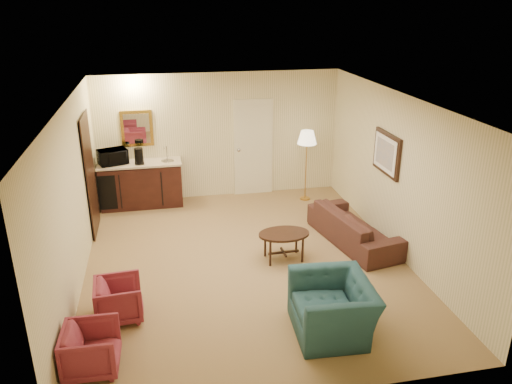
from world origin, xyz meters
TOP-DOWN VIEW (x-y plane):
  - ground at (0.00, 0.00)m, footprint 6.00×6.00m
  - room_walls at (-0.10, 0.77)m, footprint 5.02×6.01m
  - wetbar_cabinet at (-1.65, 2.72)m, footprint 1.64×0.58m
  - sofa at (1.95, 0.32)m, footprint 0.94×2.04m
  - teal_armchair at (0.75, -1.97)m, footprint 0.76×1.11m
  - rose_chair_near at (-1.90, -1.15)m, footprint 0.59×0.63m
  - rose_chair_far at (-2.15, -2.12)m, footprint 0.58×0.62m
  - coffee_table at (0.61, -0.04)m, footprint 0.84×0.58m
  - floor_lamp at (1.70, 2.40)m, footprint 0.46×0.46m
  - waste_bin at (-1.00, 2.65)m, footprint 0.30×0.30m
  - microwave at (-2.15, 2.72)m, footprint 0.60×0.46m
  - coffee_maker at (-1.64, 2.62)m, footprint 0.18×0.18m

SIDE VIEW (x-z plane):
  - ground at x=0.00m, z-range 0.00..0.00m
  - waste_bin at x=-1.00m, z-range 0.00..0.30m
  - coffee_table at x=0.61m, z-range 0.00..0.47m
  - rose_chair_near at x=-1.90m, z-range 0.00..0.61m
  - rose_chair_far at x=-2.15m, z-range 0.00..0.62m
  - sofa at x=1.95m, z-range 0.00..0.77m
  - wetbar_cabinet at x=-1.65m, z-range 0.00..0.92m
  - teal_armchair at x=0.75m, z-range 0.00..0.94m
  - floor_lamp at x=1.70m, z-range 0.00..1.48m
  - coffee_maker at x=-1.64m, z-range 0.92..1.24m
  - microwave at x=-2.15m, z-range 0.92..1.28m
  - room_walls at x=-0.10m, z-range 0.41..3.02m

